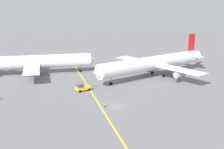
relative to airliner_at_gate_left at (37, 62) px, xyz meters
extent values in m
plane|color=slate|center=(22.81, -49.81, -5.56)|extent=(600.00, 600.00, 0.00)
cube|color=yellow|center=(18.12, -39.81, -5.56)|extent=(1.80, 120.00, 0.01)
cylinder|color=silver|center=(0.41, -0.01, 0.08)|extent=(47.25, 6.90, 5.94)
cone|color=silver|center=(25.17, -0.51, 0.08)|extent=(2.91, 5.52, 5.47)
cube|color=silver|center=(-1.95, 0.04, -0.81)|extent=(7.27, 42.89, 0.44)
cylinder|color=#999EA3|center=(-1.20, -11.95, -2.61)|extent=(4.25, 2.68, 2.60)
cylinder|color=#999EA3|center=(-0.71, 11.99, -2.61)|extent=(4.25, 2.68, 2.60)
cylinder|color=slate|center=(-2.88, 3.46, -3.75)|extent=(0.28, 0.28, 2.32)
cylinder|color=black|center=(-2.88, 3.46, -4.91)|extent=(1.31, 0.58, 1.30)
cylinder|color=slate|center=(-3.02, -3.34, -3.75)|extent=(0.28, 0.28, 2.32)
cylinder|color=black|center=(-3.02, -3.34, -4.91)|extent=(1.31, 0.58, 1.30)
cylinder|color=slate|center=(19.26, -0.39, -3.75)|extent=(0.28, 0.28, 2.32)
cylinder|color=black|center=(19.26, -0.39, -4.91)|extent=(1.31, 0.58, 1.30)
cylinder|color=silver|center=(47.52, -17.74, 0.44)|extent=(53.07, 26.93, 5.95)
cone|color=silver|center=(21.04, -28.93, 0.44)|extent=(4.71, 6.14, 5.48)
cone|color=silver|center=(73.82, -6.63, 0.44)|extent=(5.17, 5.79, 4.76)
cube|color=silver|center=(50.06, -16.67, -0.45)|extent=(24.59, 46.73, 0.44)
cube|color=silver|center=(71.52, -7.60, 1.04)|extent=(8.01, 13.22, 0.28)
cube|color=red|center=(71.24, -7.72, 7.35)|extent=(4.19, 2.04, 7.86)
cylinder|color=#999EA3|center=(43.90, -4.67, -2.25)|extent=(4.88, 4.03, 2.60)
cylinder|color=#999EA3|center=(54.37, -29.44, -2.25)|extent=(4.88, 4.03, 2.60)
cylinder|color=slate|center=(52.30, -19.41, -3.57)|extent=(0.28, 0.28, 2.68)
cylinder|color=black|center=(52.30, -19.41, -4.91)|extent=(1.41, 1.01, 1.30)
cylinder|color=slate|center=(49.65, -13.15, -3.57)|extent=(0.28, 0.28, 2.68)
cylinder|color=black|center=(49.65, -13.15, -4.91)|extent=(1.41, 1.01, 1.30)
cylinder|color=slate|center=(27.22, -26.32, -3.57)|extent=(0.28, 0.28, 2.68)
cylinder|color=black|center=(27.22, -26.32, -4.91)|extent=(1.41, 1.01, 1.30)
cube|color=gold|center=(15.62, -31.01, -4.54)|extent=(5.84, 4.18, 1.14)
cube|color=#333D47|center=(14.53, -31.42, -3.52)|extent=(2.49, 2.53, 0.90)
cylinder|color=#4C4C51|center=(19.61, -29.52, -4.43)|extent=(3.07, 1.30, 0.20)
sphere|color=orange|center=(14.53, -31.42, -2.89)|extent=(0.24, 0.24, 0.24)
cylinder|color=black|center=(14.26, -32.84, -5.11)|extent=(0.95, 0.60, 0.90)
cylinder|color=black|center=(13.40, -30.51, -5.11)|extent=(0.95, 0.60, 0.90)
cylinder|color=black|center=(17.85, -31.51, -5.11)|extent=(0.95, 0.60, 0.90)
cylinder|color=black|center=(16.98, -29.18, -5.11)|extent=(0.95, 0.60, 0.90)
cylinder|color=#2D3351|center=(19.16, -50.05, -5.17)|extent=(0.28, 0.28, 0.79)
cylinder|color=#D1E02D|center=(19.16, -50.05, -4.50)|extent=(0.36, 0.36, 0.56)
sphere|color=brown|center=(19.16, -50.05, -4.11)|extent=(0.21, 0.21, 0.21)
cylinder|color=#F24C19|center=(18.92, -50.22, -4.39)|extent=(0.05, 0.05, 0.40)
cone|color=orange|center=(19.75, -34.95, -5.26)|extent=(0.40, 0.40, 0.60)
cube|color=black|center=(19.75, -34.95, -5.54)|extent=(0.44, 0.44, 0.04)
camera|label=1|loc=(-0.35, -133.73, 25.30)|focal=47.83mm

